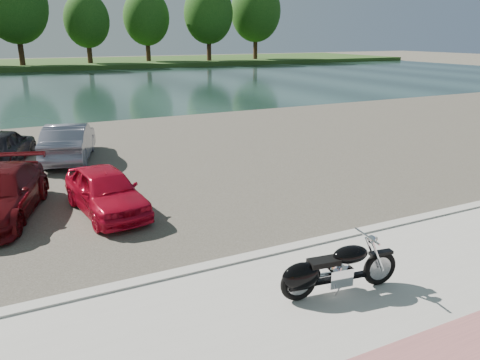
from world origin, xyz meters
name	(u,v)px	position (x,y,z in m)	size (l,w,h in m)	color
ground	(364,291)	(0.00, 0.00, 0.00)	(200.00, 200.00, 0.00)	#595447
promenade	(404,316)	(0.00, -1.00, 0.05)	(60.00, 6.00, 0.10)	#B2AFA8
kerb	(304,246)	(0.00, 2.00, 0.07)	(60.00, 0.30, 0.14)	#B2AFA8
parking_lot	(174,157)	(0.00, 11.00, 0.02)	(60.00, 18.00, 0.04)	#3E3A32
river	(72,86)	(0.00, 40.00, 0.00)	(120.00, 40.00, 0.00)	#1B302C
far_bank	(43,64)	(0.00, 72.00, 0.30)	(120.00, 24.00, 0.60)	#274418
far_trees	(74,12)	(4.36, 65.79, 7.49)	(70.25, 10.68, 12.52)	#331F12
motorcycle	(330,271)	(-0.77, 0.08, 0.56)	(2.33, 0.76, 1.05)	black
car_4	(106,191)	(-3.49, 6.10, 0.65)	(1.44, 3.58, 1.22)	red
car_8	(2,146)	(-5.89, 12.88, 0.68)	(1.51, 3.76, 1.28)	black
car_9	(69,142)	(-3.63, 12.29, 0.74)	(1.47, 4.22, 1.39)	slate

